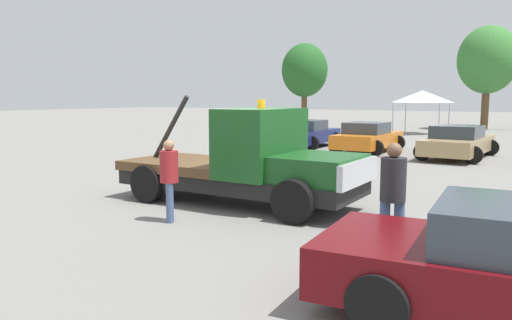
{
  "coord_description": "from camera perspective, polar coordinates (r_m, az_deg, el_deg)",
  "views": [
    {
      "loc": [
        6.5,
        -9.46,
        2.47
      ],
      "look_at": [
        0.5,
        0.0,
        1.05
      ],
      "focal_mm": 35.0,
      "sensor_mm": 36.0,
      "label": 1
    }
  ],
  "objects": [
    {
      "name": "person_near_truck",
      "position": [
        8.03,
        15.37,
        -3.4
      ],
      "size": [
        0.39,
        0.39,
        1.78
      ],
      "rotation": [
        0.0,
        0.0,
        5.04
      ],
      "color": "#475B84",
      "rests_on": "ground"
    },
    {
      "name": "tree_right",
      "position": [
        43.81,
        5.58,
        10.15
      ],
      "size": [
        3.94,
        3.94,
        7.04
      ],
      "color": "brown",
      "rests_on": "ground"
    },
    {
      "name": "parked_car_tan",
      "position": [
        21.74,
        22.08,
        1.9
      ],
      "size": [
        2.68,
        4.96,
        1.34
      ],
      "rotation": [
        0.0,
        0.0,
        1.52
      ],
      "color": "tan",
      "rests_on": "ground"
    },
    {
      "name": "ground_plane",
      "position": [
        11.74,
        -2.07,
        -4.92
      ],
      "size": [
        160.0,
        160.0,
        0.0
      ],
      "primitive_type": "plane",
      "color": "gray"
    },
    {
      "name": "parked_car_navy",
      "position": [
        24.91,
        5.9,
        3.0
      ],
      "size": [
        2.54,
        4.38,
        1.34
      ],
      "rotation": [
        0.0,
        0.0,
        1.61
      ],
      "color": "navy",
      "rests_on": "ground"
    },
    {
      "name": "parked_car_orange",
      "position": [
        23.07,
        12.64,
        2.53
      ],
      "size": [
        2.49,
        4.43,
        1.34
      ],
      "rotation": [
        0.0,
        0.0,
        1.56
      ],
      "color": "orange",
      "rests_on": "ground"
    },
    {
      "name": "person_at_hood",
      "position": [
        9.99,
        -9.88,
        -1.67
      ],
      "size": [
        0.36,
        0.36,
        1.64
      ],
      "rotation": [
        0.0,
        0.0,
        0.73
      ],
      "color": "#475B84",
      "rests_on": "ground"
    },
    {
      "name": "canopy_tent_white",
      "position": [
        35.11,
        18.46,
        6.89
      ],
      "size": [
        3.0,
        3.0,
        2.9
      ],
      "color": "#9E9EA3",
      "rests_on": "ground"
    },
    {
      "name": "tree_center",
      "position": [
        41.63,
        24.96,
        10.31
      ],
      "size": [
        4.33,
        4.33,
        7.73
      ],
      "color": "brown",
      "rests_on": "ground"
    },
    {
      "name": "traffic_cone",
      "position": [
        16.94,
        1.93,
        -0.29
      ],
      "size": [
        0.4,
        0.4,
        0.55
      ],
      "color": "black",
      "rests_on": "ground"
    },
    {
      "name": "tow_truck",
      "position": [
        11.38,
        -0.57,
        -0.48
      ],
      "size": [
        5.88,
        2.39,
        2.51
      ],
      "rotation": [
        0.0,
        0.0,
        0.01
      ],
      "color": "black",
      "rests_on": "ground"
    }
  ]
}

